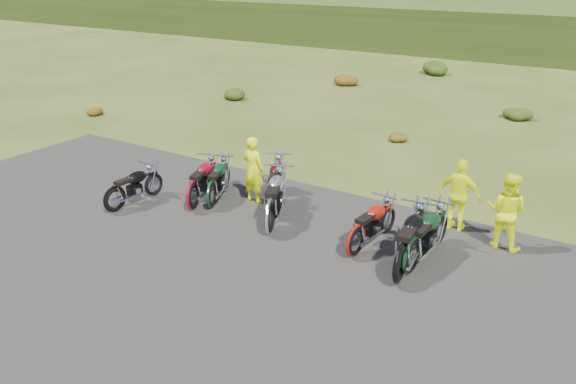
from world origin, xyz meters
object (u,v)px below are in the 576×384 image
Objects in this scene: motorcycle_3 at (270,234)px; motorcycle_0 at (116,212)px; person_middle at (253,171)px; motorcycle_7 at (410,274)px.

motorcycle_0 is at bearing 81.93° from motorcycle_3.
motorcycle_0 is 1.08× the size of person_middle.
motorcycle_0 is 0.81× the size of motorcycle_3.
motorcycle_7 reaches higher than motorcycle_0.
motorcycle_3 is (3.90, 1.08, 0.00)m from motorcycle_0.
person_middle reaches higher than motorcycle_7.
motorcycle_0 is at bearing 46.99° from person_middle.
person_middle reaches higher than motorcycle_0.
motorcycle_0 is 7.37m from motorcycle_7.
motorcycle_3 reaches higher than motorcycle_7.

